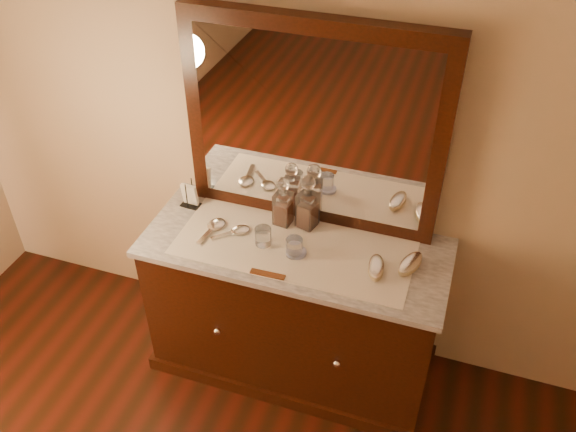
# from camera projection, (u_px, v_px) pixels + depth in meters

# --- Properties ---
(dresser_cabinet) EXTENTS (1.40, 0.55, 0.82)m
(dresser_cabinet) POSITION_uv_depth(u_px,v_px,m) (294.00, 310.00, 3.10)
(dresser_cabinet) COLOR black
(dresser_cabinet) RESTS_ON floor
(dresser_plinth) EXTENTS (1.46, 0.59, 0.08)m
(dresser_plinth) POSITION_uv_depth(u_px,v_px,m) (294.00, 357.00, 3.33)
(dresser_plinth) COLOR black
(dresser_plinth) RESTS_ON floor
(knob_left) EXTENTS (0.04, 0.04, 0.04)m
(knob_left) POSITION_uv_depth(u_px,v_px,m) (217.00, 331.00, 2.94)
(knob_left) COLOR silver
(knob_left) RESTS_ON dresser_cabinet
(knob_right) EXTENTS (0.04, 0.04, 0.04)m
(knob_right) POSITION_uv_depth(u_px,v_px,m) (337.00, 363.00, 2.79)
(knob_right) COLOR silver
(knob_right) RESTS_ON dresser_cabinet
(marble_top) EXTENTS (1.44, 0.59, 0.03)m
(marble_top) POSITION_uv_depth(u_px,v_px,m) (295.00, 248.00, 2.84)
(marble_top) COLOR silver
(marble_top) RESTS_ON dresser_cabinet
(mirror_frame) EXTENTS (1.20, 0.08, 1.00)m
(mirror_frame) POSITION_uv_depth(u_px,v_px,m) (313.00, 127.00, 2.70)
(mirror_frame) COLOR black
(mirror_frame) RESTS_ON marble_top
(mirror_glass) EXTENTS (1.06, 0.01, 0.86)m
(mirror_glass) POSITION_uv_depth(u_px,v_px,m) (311.00, 130.00, 2.67)
(mirror_glass) COLOR white
(mirror_glass) RESTS_ON marble_top
(lace_runner) EXTENTS (1.10, 0.45, 0.00)m
(lace_runner) POSITION_uv_depth(u_px,v_px,m) (294.00, 248.00, 2.81)
(lace_runner) COLOR white
(lace_runner) RESTS_ON marble_top
(pin_dish) EXTENTS (0.11, 0.11, 0.02)m
(pin_dish) POSITION_uv_depth(u_px,v_px,m) (297.00, 252.00, 2.77)
(pin_dish) COLOR white
(pin_dish) RESTS_ON lace_runner
(comb) EXTENTS (0.16, 0.03, 0.01)m
(comb) POSITION_uv_depth(u_px,v_px,m) (268.00, 274.00, 2.66)
(comb) COLOR brown
(comb) RESTS_ON lace_runner
(napkin_rack) EXTENTS (0.10, 0.07, 0.15)m
(napkin_rack) POSITION_uv_depth(u_px,v_px,m) (190.00, 196.00, 3.03)
(napkin_rack) COLOR black
(napkin_rack) RESTS_ON marble_top
(decanter_left) EXTENTS (0.09, 0.09, 0.26)m
(decanter_left) POSITION_uv_depth(u_px,v_px,m) (283.00, 206.00, 2.89)
(decanter_left) COLOR #963C15
(decanter_left) RESTS_ON lace_runner
(decanter_right) EXTENTS (0.11, 0.11, 0.29)m
(decanter_right) POSITION_uv_depth(u_px,v_px,m) (307.00, 207.00, 2.87)
(decanter_right) COLOR #963C15
(decanter_right) RESTS_ON lace_runner
(brush_near) EXTENTS (0.10, 0.17, 0.04)m
(brush_near) POSITION_uv_depth(u_px,v_px,m) (376.00, 268.00, 2.67)
(brush_near) COLOR tan
(brush_near) RESTS_ON lace_runner
(brush_far) EXTENTS (0.12, 0.18, 0.05)m
(brush_far) POSITION_uv_depth(u_px,v_px,m) (410.00, 264.00, 2.69)
(brush_far) COLOR tan
(brush_far) RESTS_ON lace_runner
(hand_mirror_outer) EXTENTS (0.10, 0.22, 0.02)m
(hand_mirror_outer) POSITION_uv_depth(u_px,v_px,m) (214.00, 226.00, 2.92)
(hand_mirror_outer) COLOR silver
(hand_mirror_outer) RESTS_ON lace_runner
(hand_mirror_inner) EXTENTS (0.17, 0.17, 0.02)m
(hand_mirror_inner) POSITION_uv_depth(u_px,v_px,m) (237.00, 231.00, 2.89)
(hand_mirror_inner) COLOR silver
(hand_mirror_inner) RESTS_ON lace_runner
(tumblers) EXTENTS (0.24, 0.10, 0.09)m
(tumblers) POSITION_uv_depth(u_px,v_px,m) (279.00, 242.00, 2.78)
(tumblers) COLOR white
(tumblers) RESTS_ON lace_runner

